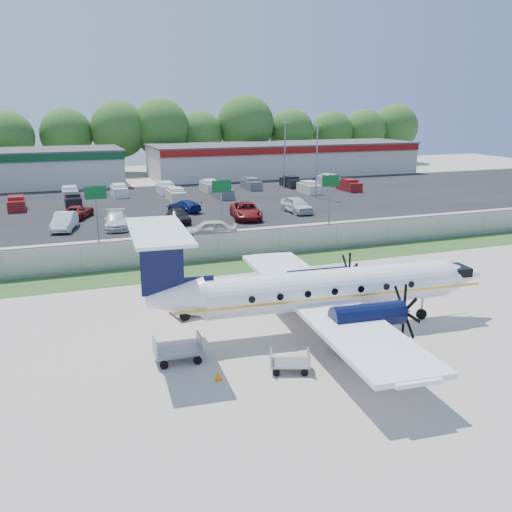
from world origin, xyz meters
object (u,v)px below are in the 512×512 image
object	(u,v)px
pushback_tug	(195,302)
baggage_cart_far	(290,362)
aircraft	(322,289)
baggage_cart_near	(178,350)

from	to	relation	value
pushback_tug	baggage_cart_far	world-z (taller)	pushback_tug
aircraft	pushback_tug	size ratio (longest dim) A/B	6.91
pushback_tug	baggage_cart_far	bearing A→B (deg)	-76.56
baggage_cart_near	baggage_cart_far	xyz separation A→B (m)	(4.38, -2.72, -0.11)
aircraft	pushback_tug	world-z (taller)	aircraft
pushback_tug	baggage_cart_near	world-z (taller)	pushback_tug
baggage_cart_near	baggage_cart_far	distance (m)	5.16
pushback_tug	baggage_cart_near	distance (m)	6.30
aircraft	baggage_cart_far	world-z (taller)	aircraft
baggage_cart_far	aircraft	bearing A→B (deg)	47.38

